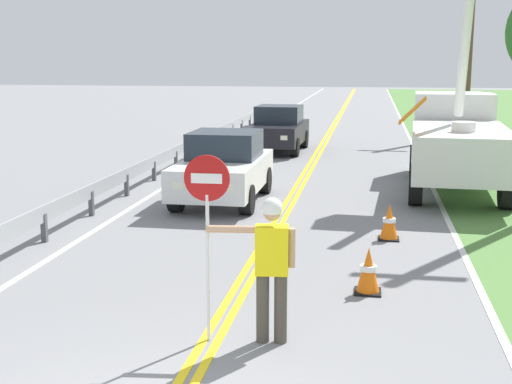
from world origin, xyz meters
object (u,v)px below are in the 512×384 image
oncoming_sedan_nearest (224,168)px  traffic_cone_mid (389,223)px  utility_bucket_truck (456,135)px  traffic_cone_lead (368,271)px  flagger_worker (271,261)px  utility_pole_mid (470,38)px  stop_sign_paddle (207,206)px  oncoming_sedan_second (278,129)px

oncoming_sedan_nearest → traffic_cone_mid: bearing=-37.9°
utility_bucket_truck → traffic_cone_lead: utility_bucket_truck is taller
flagger_worker → utility_pole_mid: utility_pole_mid is taller
stop_sign_paddle → oncoming_sedan_second: (-1.51, 17.85, -0.88)m
utility_bucket_truck → traffic_cone_mid: 6.22m
utility_bucket_truck → oncoming_sedan_nearest: 6.44m
flagger_worker → stop_sign_paddle: size_ratio=0.78×
oncoming_sedan_nearest → utility_pole_mid: (7.71, 16.02, 3.47)m
oncoming_sedan_nearest → oncoming_sedan_second: size_ratio=0.99×
stop_sign_paddle → traffic_cone_mid: 5.98m
flagger_worker → oncoming_sedan_nearest: flagger_worker is taller
oncoming_sedan_nearest → traffic_cone_lead: oncoming_sedan_nearest is taller
traffic_cone_lead → traffic_cone_mid: size_ratio=1.00×
flagger_worker → traffic_cone_mid: bearing=73.5°
flagger_worker → traffic_cone_mid: 5.53m
stop_sign_paddle → traffic_cone_lead: 3.19m
flagger_worker → traffic_cone_mid: size_ratio=2.61×
traffic_cone_mid → flagger_worker: bearing=-106.5°
oncoming_sedan_second → traffic_cone_mid: (3.83, -12.51, -0.50)m
utility_pole_mid → flagger_worker: bearing=-102.4°
utility_bucket_truck → traffic_cone_lead: (-2.24, -9.04, -1.10)m
utility_pole_mid → traffic_cone_mid: (-3.80, -19.07, -3.97)m
oncoming_sedan_second → flagger_worker: bearing=-82.7°
utility_pole_mid → traffic_cone_lead: 23.01m
utility_pole_mid → oncoming_sedan_second: bearing=-139.3°
utility_pole_mid → traffic_cone_mid: bearing=-101.3°
traffic_cone_lead → traffic_cone_mid: 3.23m
traffic_cone_mid → traffic_cone_lead: bearing=-96.7°
stop_sign_paddle → oncoming_sedan_second: size_ratio=0.56×
utility_bucket_truck → oncoming_sedan_second: 8.79m
utility_pole_mid → traffic_cone_mid: 19.84m
oncoming_sedan_nearest → traffic_cone_mid: (3.91, -3.04, -0.50)m
utility_pole_mid → traffic_cone_lead: size_ratio=11.77×
oncoming_sedan_second → traffic_cone_mid: oncoming_sedan_second is taller
stop_sign_paddle → flagger_worker: bearing=5.7°
utility_bucket_truck → traffic_cone_lead: 9.38m
utility_pole_mid → stop_sign_paddle: bearing=-104.1°
stop_sign_paddle → oncoming_sedan_nearest: 8.58m
flagger_worker → oncoming_sedan_second: 17.92m
stop_sign_paddle → traffic_cone_mid: (2.32, 5.34, -1.37)m
traffic_cone_lead → oncoming_sedan_nearest: bearing=119.4°
utility_pole_mid → traffic_cone_lead: utility_pole_mid is taller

